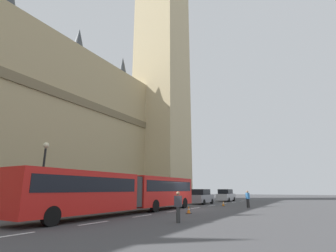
{
  "coord_description": "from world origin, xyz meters",
  "views": [
    {
      "loc": [
        -23.0,
        -10.97,
        1.8
      ],
      "look_at": [
        3.25,
        4.12,
        9.37
      ],
      "focal_mm": 27.24,
      "sensor_mm": 36.0,
      "label": 1
    }
  ],
  "objects_px": {
    "pedestrian_near_cones": "(178,206)",
    "clock_tower": "(162,20)",
    "sedan_trailing": "(226,195)",
    "street_lamp": "(43,172)",
    "traffic_cone_middle": "(223,203)",
    "pedestrian_by_kerb": "(248,198)",
    "articulated_bus": "(128,190)",
    "sedan_lead": "(202,197)",
    "traffic_cone_west": "(189,210)"
  },
  "relations": [
    {
      "from": "traffic_cone_west",
      "to": "pedestrian_by_kerb",
      "type": "relative_size",
      "value": 0.34
    },
    {
      "from": "clock_tower",
      "to": "sedan_trailing",
      "type": "xyz_separation_m",
      "value": [
        -3.81,
        -14.2,
        -39.55
      ]
    },
    {
      "from": "sedan_lead",
      "to": "street_lamp",
      "type": "relative_size",
      "value": 0.83
    },
    {
      "from": "clock_tower",
      "to": "street_lamp",
      "type": "height_order",
      "value": "clock_tower"
    },
    {
      "from": "clock_tower",
      "to": "pedestrian_near_cones",
      "type": "height_order",
      "value": "clock_tower"
    },
    {
      "from": "sedan_trailing",
      "to": "street_lamp",
      "type": "relative_size",
      "value": 0.83
    },
    {
      "from": "traffic_cone_west",
      "to": "pedestrian_near_cones",
      "type": "distance_m",
      "value": 5.66
    },
    {
      "from": "sedan_trailing",
      "to": "pedestrian_by_kerb",
      "type": "relative_size",
      "value": 2.6
    },
    {
      "from": "clock_tower",
      "to": "articulated_bus",
      "type": "height_order",
      "value": "clock_tower"
    },
    {
      "from": "articulated_bus",
      "to": "pedestrian_by_kerb",
      "type": "xyz_separation_m",
      "value": [
        11.58,
        -6.5,
        -0.83
      ]
    },
    {
      "from": "sedan_lead",
      "to": "street_lamp",
      "type": "height_order",
      "value": "street_lamp"
    },
    {
      "from": "clock_tower",
      "to": "pedestrian_by_kerb",
      "type": "height_order",
      "value": "clock_tower"
    },
    {
      "from": "sedan_lead",
      "to": "traffic_cone_west",
      "type": "distance_m",
      "value": 13.52
    },
    {
      "from": "sedan_trailing",
      "to": "pedestrian_near_cones",
      "type": "bearing_deg",
      "value": -168.06
    },
    {
      "from": "street_lamp",
      "to": "sedan_trailing",
      "type": "bearing_deg",
      "value": -9.37
    },
    {
      "from": "clock_tower",
      "to": "traffic_cone_middle",
      "type": "height_order",
      "value": "clock_tower"
    },
    {
      "from": "articulated_bus",
      "to": "sedan_trailing",
      "type": "bearing_deg",
      "value": -0.5
    },
    {
      "from": "sedan_trailing",
      "to": "pedestrian_by_kerb",
      "type": "bearing_deg",
      "value": -153.62
    },
    {
      "from": "pedestrian_near_cones",
      "to": "sedan_trailing",
      "type": "bearing_deg",
      "value": 11.94
    },
    {
      "from": "articulated_bus",
      "to": "traffic_cone_west",
      "type": "height_order",
      "value": "articulated_bus"
    },
    {
      "from": "traffic_cone_west",
      "to": "street_lamp",
      "type": "bearing_deg",
      "value": 128.29
    },
    {
      "from": "articulated_bus",
      "to": "street_lamp",
      "type": "height_order",
      "value": "street_lamp"
    },
    {
      "from": "articulated_bus",
      "to": "traffic_cone_west",
      "type": "xyz_separation_m",
      "value": [
        2.44,
        -4.08,
        -1.46
      ]
    },
    {
      "from": "sedan_lead",
      "to": "pedestrian_near_cones",
      "type": "bearing_deg",
      "value": -161.36
    },
    {
      "from": "traffic_cone_west",
      "to": "street_lamp",
      "type": "xyz_separation_m",
      "value": [
        -6.78,
        8.59,
        2.77
      ]
    },
    {
      "from": "pedestrian_near_cones",
      "to": "street_lamp",
      "type": "bearing_deg",
      "value": 98.01
    },
    {
      "from": "sedan_trailing",
      "to": "pedestrian_by_kerb",
      "type": "height_order",
      "value": "sedan_trailing"
    },
    {
      "from": "sedan_lead",
      "to": "traffic_cone_west",
      "type": "relative_size",
      "value": 7.59
    },
    {
      "from": "pedestrian_near_cones",
      "to": "clock_tower",
      "type": "bearing_deg",
      "value": 32.8
    },
    {
      "from": "articulated_bus",
      "to": "traffic_cone_middle",
      "type": "height_order",
      "value": "articulated_bus"
    },
    {
      "from": "clock_tower",
      "to": "pedestrian_near_cones",
      "type": "distance_m",
      "value": 54.03
    },
    {
      "from": "articulated_bus",
      "to": "traffic_cone_middle",
      "type": "bearing_deg",
      "value": -15.4
    },
    {
      "from": "sedan_trailing",
      "to": "pedestrian_near_cones",
      "type": "height_order",
      "value": "sedan_trailing"
    },
    {
      "from": "traffic_cone_west",
      "to": "pedestrian_by_kerb",
      "type": "xyz_separation_m",
      "value": [
        9.14,
        -2.42,
        0.63
      ]
    },
    {
      "from": "sedan_trailing",
      "to": "articulated_bus",
      "type": "bearing_deg",
      "value": 179.5
    },
    {
      "from": "sedan_lead",
      "to": "pedestrian_by_kerb",
      "type": "distance_m",
      "value": 7.61
    },
    {
      "from": "street_lamp",
      "to": "traffic_cone_west",
      "type": "bearing_deg",
      "value": -51.71
    },
    {
      "from": "articulated_bus",
      "to": "pedestrian_near_cones",
      "type": "relative_size",
      "value": 10.86
    },
    {
      "from": "clock_tower",
      "to": "street_lamp",
      "type": "distance_m",
      "value": 50.4
    },
    {
      "from": "sedan_trailing",
      "to": "street_lamp",
      "type": "xyz_separation_m",
      "value": [
        -28.6,
        4.72,
        2.14
      ]
    },
    {
      "from": "traffic_cone_middle",
      "to": "pedestrian_by_kerb",
      "type": "relative_size",
      "value": 0.34
    },
    {
      "from": "articulated_bus",
      "to": "traffic_cone_west",
      "type": "distance_m",
      "value": 4.98
    },
    {
      "from": "sedan_lead",
      "to": "traffic_cone_west",
      "type": "height_order",
      "value": "sedan_lead"
    },
    {
      "from": "traffic_cone_west",
      "to": "traffic_cone_middle",
      "type": "distance_m",
      "value": 10.26
    },
    {
      "from": "street_lamp",
      "to": "articulated_bus",
      "type": "bearing_deg",
      "value": -46.1
    },
    {
      "from": "traffic_cone_middle",
      "to": "pedestrian_near_cones",
      "type": "relative_size",
      "value": 0.34
    },
    {
      "from": "traffic_cone_middle",
      "to": "street_lamp",
      "type": "xyz_separation_m",
      "value": [
        -17.03,
        8.0,
        2.77
      ]
    },
    {
      "from": "pedestrian_near_cones",
      "to": "traffic_cone_middle",
      "type": "bearing_deg",
      "value": 8.95
    },
    {
      "from": "clock_tower",
      "to": "traffic_cone_west",
      "type": "relative_size",
      "value": 132.75
    },
    {
      "from": "articulated_bus",
      "to": "street_lamp",
      "type": "distance_m",
      "value": 6.39
    }
  ]
}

